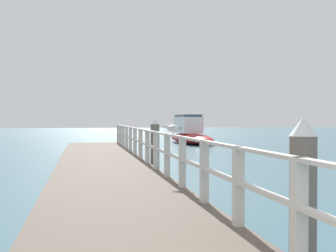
# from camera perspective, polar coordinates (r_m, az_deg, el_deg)

# --- Properties ---
(pier_deck) EXTENTS (2.64, 23.47, 0.39)m
(pier_deck) POSITION_cam_1_polar(r_m,az_deg,el_deg) (13.14, -7.98, -5.57)
(pier_deck) COLOR brown
(pier_deck) RESTS_ON ground_plane
(pier_railing) EXTENTS (0.12, 21.99, 0.96)m
(pier_railing) POSITION_cam_1_polar(r_m,az_deg,el_deg) (13.19, -2.60, -2.08)
(pier_railing) COLOR beige
(pier_railing) RESTS_ON pier_deck
(dock_piling_near) EXTENTS (0.29, 0.29, 1.70)m
(dock_piling_near) POSITION_cam_1_polar(r_m,az_deg,el_deg) (4.94, 16.51, -8.71)
(dock_piling_near) COLOR #6B6056
(dock_piling_near) RESTS_ON ground_plane
(dock_piling_far) EXTENTS (0.29, 0.29, 1.70)m
(dock_piling_far) POSITION_cam_1_polar(r_m,az_deg,el_deg) (14.22, -1.64, -2.37)
(dock_piling_far) COLOR #6B6056
(dock_piling_far) RESTS_ON ground_plane
(seagull_foreground) EXTENTS (0.36, 0.38, 0.21)m
(seagull_foreground) POSITION_cam_1_polar(r_m,az_deg,el_deg) (9.49, 0.52, -0.25)
(seagull_foreground) COLOR white
(seagull_foreground) RESTS_ON pier_railing
(boat_4) EXTENTS (2.45, 7.14, 1.94)m
(boat_4) POSITION_cam_1_polar(r_m,az_deg,el_deg) (30.65, 2.76, -0.98)
(boat_4) COLOR red
(boat_4) RESTS_ON ground_plane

